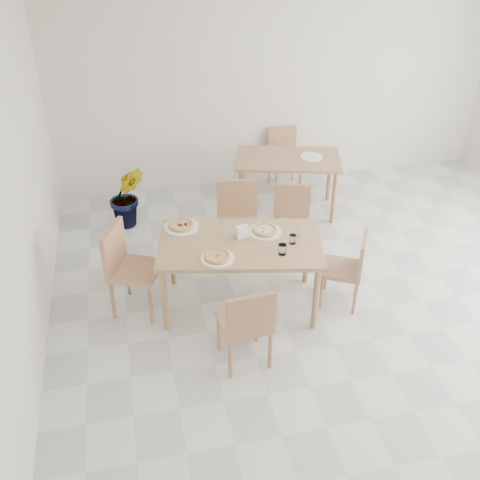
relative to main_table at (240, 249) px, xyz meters
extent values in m
plane|color=silver|center=(1.10, -0.79, -0.67)|extent=(7.00, 7.00, 0.00)
plane|color=white|center=(1.10, -0.79, 2.13)|extent=(7.00, 7.00, 0.00)
plane|color=silver|center=(1.10, 2.71, 0.73)|extent=(6.00, 0.00, 6.00)
plane|color=silver|center=(-1.90, -0.79, 0.73)|extent=(0.00, 7.00, 7.00)
cube|color=tan|center=(0.00, 0.00, 0.06)|extent=(1.70, 1.17, 0.04)
cylinder|color=tan|center=(-0.77, -0.22, -0.32)|extent=(0.06, 0.06, 0.71)
cylinder|color=tan|center=(0.62, -0.50, -0.32)|extent=(0.06, 0.06, 0.71)
cylinder|color=tan|center=(-0.62, 0.50, -0.32)|extent=(0.06, 0.06, 0.71)
cylinder|color=tan|center=(0.77, 0.22, -0.32)|extent=(0.06, 0.06, 0.71)
cube|color=tan|center=(-0.13, -0.77, -0.24)|extent=(0.46, 0.46, 0.04)
cube|color=tan|center=(-0.11, -0.96, -0.02)|extent=(0.43, 0.08, 0.40)
cylinder|color=tan|center=(0.03, -0.57, -0.46)|extent=(0.04, 0.04, 0.41)
cylinder|color=tan|center=(-0.33, -0.60, -0.46)|extent=(0.04, 0.04, 0.41)
cylinder|color=tan|center=(0.07, -0.93, -0.46)|extent=(0.04, 0.04, 0.41)
cylinder|color=tan|center=(-0.29, -0.97, -0.46)|extent=(0.04, 0.04, 0.41)
cube|color=tan|center=(0.14, 0.77, -0.21)|extent=(0.53, 0.53, 0.04)
cube|color=tan|center=(0.18, 0.97, 0.03)|extent=(0.45, 0.12, 0.43)
cylinder|color=tan|center=(-0.08, 0.62, -0.45)|extent=(0.04, 0.04, 0.44)
cylinder|color=tan|center=(0.30, 0.55, -0.45)|extent=(0.04, 0.04, 0.44)
cylinder|color=tan|center=(-0.01, 1.00, -0.45)|extent=(0.04, 0.04, 0.44)
cylinder|color=tan|center=(0.37, 0.93, -0.45)|extent=(0.04, 0.04, 0.44)
cube|color=tan|center=(-1.00, 0.15, -0.20)|extent=(0.61, 0.61, 0.04)
cube|color=tan|center=(-1.19, 0.24, 0.04)|extent=(0.23, 0.43, 0.44)
cylinder|color=tan|center=(-0.90, -0.11, -0.45)|extent=(0.04, 0.04, 0.45)
cylinder|color=tan|center=(-0.74, 0.25, -0.45)|extent=(0.04, 0.04, 0.45)
cylinder|color=tan|center=(-1.26, 0.05, -0.45)|extent=(0.04, 0.04, 0.45)
cylinder|color=tan|center=(-1.10, 0.41, -0.45)|extent=(0.04, 0.04, 0.45)
cube|color=tan|center=(1.01, -0.17, -0.27)|extent=(0.53, 0.53, 0.04)
cube|color=tan|center=(1.16, -0.25, -0.06)|extent=(0.22, 0.36, 0.37)
cylinder|color=tan|center=(0.94, 0.06, -0.48)|extent=(0.03, 0.03, 0.38)
cylinder|color=tan|center=(0.78, -0.24, -0.48)|extent=(0.03, 0.03, 0.38)
cylinder|color=tan|center=(1.23, -0.10, -0.48)|extent=(0.03, 0.03, 0.38)
cylinder|color=tan|center=(1.07, -0.39, -0.48)|extent=(0.03, 0.03, 0.38)
cylinder|color=white|center=(-0.26, -0.23, 0.09)|extent=(0.31, 0.31, 0.02)
cylinder|color=white|center=(0.27, 0.12, 0.09)|extent=(0.33, 0.33, 0.02)
cylinder|color=white|center=(-0.51, 0.39, 0.09)|extent=(0.35, 0.35, 0.02)
cylinder|color=#EEC570|center=(-0.26, -0.23, 0.10)|extent=(0.28, 0.28, 0.01)
torus|color=#EEC570|center=(-0.26, -0.23, 0.11)|extent=(0.28, 0.28, 0.03)
cylinder|color=#D85526|center=(-0.26, -0.23, 0.11)|extent=(0.21, 0.21, 0.01)
ellipsoid|color=#266517|center=(-0.26, -0.23, 0.12)|extent=(0.05, 0.04, 0.01)
cylinder|color=#EEC570|center=(0.27, 0.12, 0.10)|extent=(0.28, 0.28, 0.01)
torus|color=#EEC570|center=(0.27, 0.12, 0.11)|extent=(0.29, 0.29, 0.03)
cylinder|color=#F9EDCD|center=(0.27, 0.12, 0.11)|extent=(0.22, 0.22, 0.01)
cylinder|color=#EEC570|center=(-0.51, 0.39, 0.10)|extent=(0.34, 0.34, 0.01)
torus|color=#EEC570|center=(-0.51, 0.39, 0.11)|extent=(0.35, 0.35, 0.03)
cylinder|color=#D85526|center=(-0.51, 0.39, 0.11)|extent=(0.26, 0.26, 0.01)
cylinder|color=white|center=(0.34, -0.28, 0.13)|extent=(0.08, 0.08, 0.10)
cylinder|color=white|center=(0.49, -0.12, 0.12)|extent=(0.07, 0.07, 0.09)
cube|color=silver|center=(0.04, 0.07, 0.09)|extent=(0.14, 0.09, 0.01)
cube|color=white|center=(0.04, 0.07, 0.16)|extent=(0.12, 0.07, 0.13)
cube|color=silver|center=(0.62, 0.06, 0.08)|extent=(0.02, 0.20, 0.01)
cube|color=silver|center=(-0.09, 0.27, 0.08)|extent=(0.05, 0.18, 0.01)
cube|color=tan|center=(1.00, 1.77, 0.06)|extent=(1.44, 1.04, 0.04)
cylinder|color=tan|center=(0.37, 1.63, -0.32)|extent=(0.06, 0.06, 0.71)
cylinder|color=tan|center=(1.48, 1.34, -0.32)|extent=(0.06, 0.06, 0.71)
cylinder|color=tan|center=(0.52, 2.21, -0.32)|extent=(0.06, 0.06, 0.71)
cylinder|color=tan|center=(1.63, 1.92, -0.32)|extent=(0.06, 0.06, 0.71)
cube|color=tan|center=(0.86, 1.09, -0.26)|extent=(0.51, 0.51, 0.04)
cube|color=tan|center=(0.80, 0.92, -0.04)|extent=(0.40, 0.17, 0.39)
cylinder|color=tan|center=(1.08, 1.20, -0.47)|extent=(0.03, 0.03, 0.40)
cylinder|color=tan|center=(0.75, 1.31, -0.47)|extent=(0.03, 0.03, 0.40)
cylinder|color=tan|center=(0.97, 0.87, -0.47)|extent=(0.03, 0.03, 0.40)
cylinder|color=tan|center=(0.64, 0.99, -0.47)|extent=(0.03, 0.03, 0.40)
cube|color=tan|center=(1.17, 2.42, -0.26)|extent=(0.41, 0.41, 0.04)
cube|color=tan|center=(1.16, 2.60, -0.05)|extent=(0.40, 0.05, 0.38)
cylinder|color=tan|center=(1.00, 2.24, -0.47)|extent=(0.03, 0.03, 0.39)
cylinder|color=tan|center=(1.34, 2.25, -0.47)|extent=(0.03, 0.03, 0.39)
cylinder|color=tan|center=(0.99, 2.59, -0.47)|extent=(0.03, 0.03, 0.39)
cylinder|color=tan|center=(1.33, 2.60, -0.47)|extent=(0.03, 0.03, 0.39)
cylinder|color=white|center=(1.28, 1.71, 0.09)|extent=(0.28, 0.28, 0.02)
imported|color=#2C661E|center=(-1.02, 1.84, -0.27)|extent=(0.47, 0.39, 0.80)
camera|label=1|loc=(-0.95, -4.39, 3.00)|focal=42.00mm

